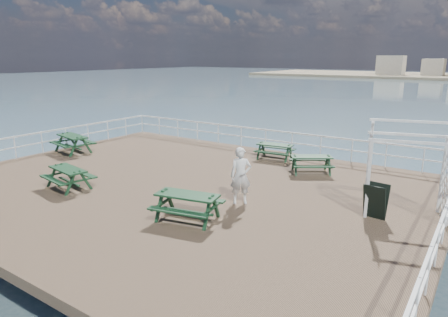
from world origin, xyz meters
TOP-DOWN VIEW (x-y plane):
  - ground at (0.00, 0.00)m, footprint 18.00×14.00m
  - railing at (-0.07, 2.57)m, footprint 17.77×13.76m
  - picnic_table_a at (-7.80, 1.00)m, footprint 2.26×1.96m
  - picnic_table_b at (1.24, 5.48)m, footprint 1.80×1.52m
  - picnic_table_c at (3.54, 4.26)m, footprint 2.12×2.03m
  - picnic_table_d at (-3.07, -2.59)m, footprint 1.93×1.66m
  - picnic_table_e at (2.40, -2.43)m, footprint 2.13×1.85m
  - trellis_arbor at (7.60, 1.55)m, footprint 2.59×1.83m
  - sandwich_board at (6.96, 0.80)m, footprint 0.70×0.55m
  - person at (2.98, -0.39)m, footprint 0.81×0.77m

SIDE VIEW (x-z plane):
  - ground at x=0.00m, z-range -0.30..0.00m
  - picnic_table_b at x=1.24m, z-range 0.11..0.92m
  - picnic_table_c at x=3.54m, z-range 0.11..0.92m
  - sandwich_board at x=6.96m, z-range -0.01..1.06m
  - picnic_table_d at x=-3.07m, z-range 0.12..0.96m
  - picnic_table_e at x=2.40m, z-range 0.13..1.03m
  - picnic_table_a at x=-7.80m, z-range 0.13..1.10m
  - railing at x=-0.07m, z-range 0.32..1.42m
  - person at x=2.98m, z-range 0.00..1.87m
  - trellis_arbor at x=7.60m, z-range -0.16..2.75m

